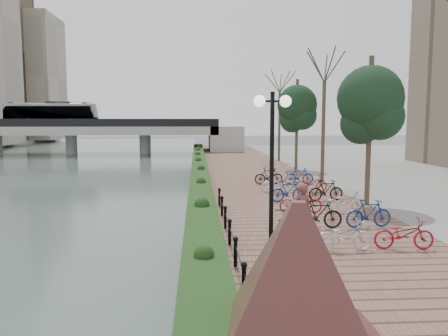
{
  "coord_description": "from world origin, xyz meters",
  "views": [
    {
      "loc": [
        0.43,
        -9.79,
        4.23
      ],
      "look_at": [
        1.7,
        10.51,
        2.0
      ],
      "focal_mm": 35.0,
      "sensor_mm": 36.0,
      "label": 1
    }
  ],
  "objects": [
    {
      "name": "ground",
      "position": [
        0.0,
        0.0,
        0.0
      ],
      "size": [
        220.0,
        220.0,
        0.0
      ],
      "primitive_type": "plane",
      "color": "#59595B",
      "rests_on": "ground"
    },
    {
      "name": "promenade",
      "position": [
        4.0,
        17.5,
        0.25
      ],
      "size": [
        8.0,
        75.0,
        0.5
      ],
      "primitive_type": "cube",
      "color": "brown",
      "rests_on": "ground"
    },
    {
      "name": "hedge",
      "position": [
        0.6,
        20.0,
        0.8
      ],
      "size": [
        1.1,
        56.0,
        0.6
      ],
      "primitive_type": "cube",
      "color": "#193312",
      "rests_on": "promenade"
    },
    {
      "name": "chain_fence",
      "position": [
        1.4,
        2.0,
        0.85
      ],
      "size": [
        0.1,
        14.1,
        0.7
      ],
      "color": "black",
      "rests_on": "promenade"
    },
    {
      "name": "granite_monument",
      "position": [
        1.91,
        -3.61,
        1.79
      ],
      "size": [
        4.84,
        4.84,
        2.55
      ],
      "color": "#3F1D1B",
      "rests_on": "promenade"
    },
    {
      "name": "lamppost",
      "position": [
        2.45,
        1.82,
        3.76
      ],
      "size": [
        1.02,
        0.32,
        4.48
      ],
      "color": "black",
      "rests_on": "promenade"
    },
    {
      "name": "motorcycle",
      "position": [
        3.06,
        2.69,
        1.0
      ],
      "size": [
        0.58,
        1.63,
        1.0
      ],
      "primitive_type": null,
      "rotation": [
        0.0,
        0.0,
        -0.05
      ],
      "color": "black",
      "rests_on": "promenade"
    },
    {
      "name": "pedestrian",
      "position": [
        3.74,
        3.63,
        1.37
      ],
      "size": [
        0.72,
        0.56,
        1.75
      ],
      "primitive_type": "imported",
      "rotation": [
        0.0,
        0.0,
        3.38
      ],
      "color": "brown",
      "rests_on": "promenade"
    },
    {
      "name": "bicycle_parking",
      "position": [
        5.5,
        8.46,
        0.97
      ],
      "size": [
        2.4,
        14.69,
        1.0
      ],
      "color": "silver",
      "rests_on": "promenade"
    },
    {
      "name": "street_trees",
      "position": [
        8.0,
        12.68,
        3.69
      ],
      "size": [
        3.2,
        37.12,
        6.8
      ],
      "color": "#3D3324",
      "rests_on": "promenade"
    },
    {
      "name": "bridge",
      "position": [
        -15.46,
        45.0,
        3.37
      ],
      "size": [
        36.0,
        10.77,
        6.5
      ],
      "color": "#A8A8A2",
      "rests_on": "ground"
    }
  ]
}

